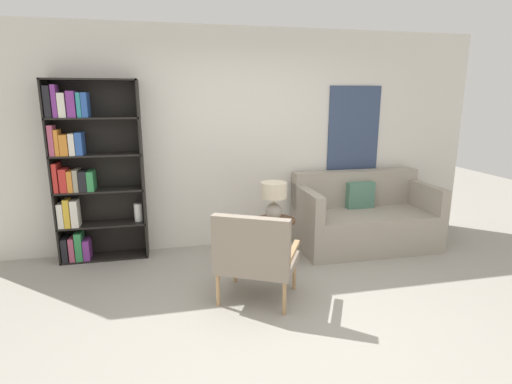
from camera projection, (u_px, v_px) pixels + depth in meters
ground_plane at (279, 323)px, 3.39m from camera, size 14.00×14.00×0.00m
wall_back at (238, 140)px, 5.01m from camera, size 6.40×0.08×2.70m
bookshelf at (85, 172)px, 4.53m from camera, size 0.99×0.30×2.07m
armchair at (254, 254)px, 3.62m from camera, size 0.89×0.85×0.87m
couch at (364, 219)px, 5.13m from camera, size 1.71×0.88×0.93m
side_table at (275, 225)px, 4.50m from camera, size 0.45×0.45×0.54m
table_lamp at (274, 197)px, 4.40m from camera, size 0.29×0.29×0.43m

